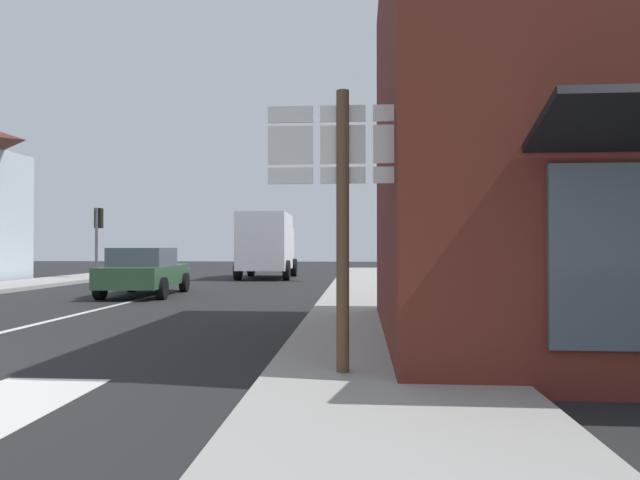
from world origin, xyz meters
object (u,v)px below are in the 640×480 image
object	(u,v)px
route_sign_post	(343,200)
traffic_light_far_left	(98,227)
sedan_far	(145,271)
delivery_truck	(267,244)
traffic_light_far_right	(342,220)

from	to	relation	value
route_sign_post	traffic_light_far_left	world-z (taller)	traffic_light_far_left
route_sign_post	sedan_far	bearing A→B (deg)	121.73
sedan_far	route_sign_post	bearing A→B (deg)	-58.27
delivery_truck	route_sign_post	size ratio (longest dim) A/B	1.58
delivery_truck	traffic_light_far_left	xyz separation A→B (m)	(-7.28, -2.13, 0.75)
delivery_truck	traffic_light_far_left	size ratio (longest dim) A/B	1.56
delivery_truck	sedan_far	bearing A→B (deg)	-102.99
sedan_far	route_sign_post	size ratio (longest dim) A/B	1.36
route_sign_post	traffic_light_far_right	size ratio (longest dim) A/B	0.89
route_sign_post	traffic_light_far_left	size ratio (longest dim) A/B	0.99
traffic_light_far_right	route_sign_post	bearing A→B (deg)	-88.15
delivery_truck	traffic_light_far_right	xyz separation A→B (m)	(3.66, -2.28, 1.01)
sedan_far	traffic_light_far_right	distance (m)	9.41
route_sign_post	traffic_light_far_right	bearing A→B (deg)	91.85
sedan_far	route_sign_post	distance (m)	12.22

